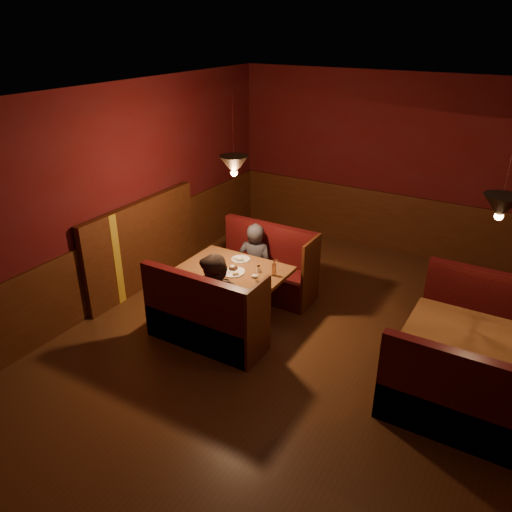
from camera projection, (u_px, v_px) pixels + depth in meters
The scene contains 9 objects.
room at pixel (297, 273), 5.52m from camera, with size 6.02×7.02×2.92m.
main_table at pixel (237, 279), 6.45m from camera, with size 1.34×0.81×0.94m.
main_bench_far at pixel (267, 272), 7.13m from camera, with size 1.48×0.53×1.01m.
main_bench_near at pixel (204, 322), 5.95m from camera, with size 1.48×0.53×1.01m.
second_table at pixel (470, 345), 5.18m from camera, with size 1.27×0.81×0.71m.
second_bench_far at pixel (481, 328), 5.84m from camera, with size 1.40×0.52×1.00m.
second_bench_near at pixel (455, 406), 4.67m from camera, with size 1.40×0.52×1.00m.
diner_a at pixel (255, 247), 6.96m from camera, with size 0.52×0.34×1.42m, color #313038.
diner_b at pixel (216, 288), 5.85m from camera, with size 0.72×0.56×1.48m, color #312520.
Camera 1 is at (1.83, -4.40, 3.59)m, focal length 35.00 mm.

